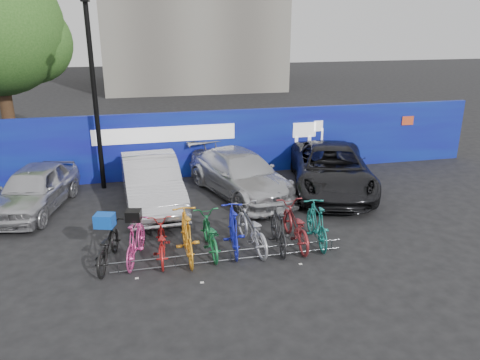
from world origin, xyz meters
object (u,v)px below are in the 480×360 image
object	(u,v)px
bike_1	(136,241)
bike_3	(187,235)
car_3	(331,169)
bike_6	(251,228)
bike_4	(210,234)
bike_rack	(230,255)
car_2	(240,174)
bike_8	(295,225)
lamppost	(94,92)
bike_2	(161,242)
car_1	(152,182)
bike_0	(107,246)
bike_5	(233,229)
bike_9	(317,223)
tree	(1,31)
bike_7	(279,229)
car_0	(34,189)

from	to	relation	value
bike_1	bike_3	world-z (taller)	bike_3
car_3	bike_6	xyz separation A→B (m)	(-3.65, -3.53, -0.22)
bike_3	bike_4	size ratio (longest dim) A/B	1.09
bike_rack	car_2	bearing A→B (deg)	74.10
car_3	bike_8	xyz separation A→B (m)	(-2.51, -3.58, -0.22)
lamppost	bike_1	size ratio (longest dim) A/B	3.50
bike_2	bike_8	xyz separation A→B (m)	(3.39, 0.04, 0.07)
car_1	car_3	xyz separation A→B (m)	(5.94, 0.10, -0.02)
bike_8	bike_0	bearing A→B (deg)	1.44
lamppost	bike_5	xyz separation A→B (m)	(3.40, -5.42, -2.70)
car_2	bike_2	size ratio (longest dim) A/B	2.78
bike_4	bike_9	distance (m)	2.76
tree	bike_2	world-z (taller)	tree
car_1	bike_3	distance (m)	3.64
bike_7	bike_8	bearing A→B (deg)	-159.95
bike_2	bike_7	size ratio (longest dim) A/B	0.98
car_0	bike_5	size ratio (longest dim) A/B	2.12
bike_4	lamppost	bearing A→B (deg)	-63.74
bike_3	bike_1	bearing A→B (deg)	-5.58
bike_4	bike_5	xyz separation A→B (m)	(0.60, -0.01, 0.09)
car_2	bike_2	bearing A→B (deg)	-144.08
bike_5	car_0	bearing A→B (deg)	-29.91
lamppost	bike_1	world-z (taller)	lamppost
car_1	bike_9	world-z (taller)	car_1
car_3	bike_1	size ratio (longest dim) A/B	3.09
car_1	bike_4	bearing A→B (deg)	-73.67
bike_rack	bike_0	world-z (taller)	bike_0
car_0	bike_1	xyz separation A→B (m)	(2.91, -3.87, -0.16)
car_0	car_3	bearing A→B (deg)	12.22
car_0	bike_8	world-z (taller)	car_0
car_2	bike_7	distance (m)	4.00
bike_5	bike_0	bearing A→B (deg)	7.31
bike_4	car_2	bearing A→B (deg)	-114.54
bike_3	bike_rack	bearing A→B (deg)	155.14
tree	bike_rack	xyz separation A→B (m)	(6.77, -10.66, -4.91)
car_0	bike_3	xyz separation A→B (m)	(4.11, -3.98, -0.09)
tree	bike_9	bearing A→B (deg)	-48.10
car_2	bike_5	bearing A→B (deg)	-123.32
car_3	bike_8	distance (m)	4.38
car_0	bike_8	xyz separation A→B (m)	(6.88, -3.88, -0.16)
bike_7	bike_5	bearing A→B (deg)	-3.25
bike_rack	car_1	xyz separation A→B (m)	(-1.63, 4.02, 0.61)
bike_1	bike_2	xyz separation A→B (m)	(0.59, -0.04, -0.07)
car_1	bike_1	size ratio (longest dim) A/B	2.67
tree	lamppost	world-z (taller)	tree
car_1	bike_4	xyz separation A→B (m)	(1.24, -3.43, -0.28)
bike_2	car_3	bearing A→B (deg)	-146.05
bike_1	bike_2	bearing A→B (deg)	-169.38
car_0	bike_6	xyz separation A→B (m)	(5.75, -3.83, -0.16)
bike_0	car_3	bearing A→B (deg)	-141.61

